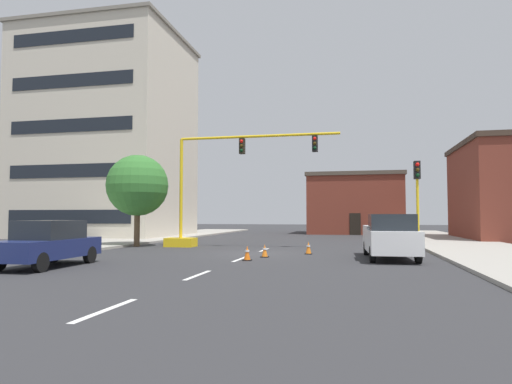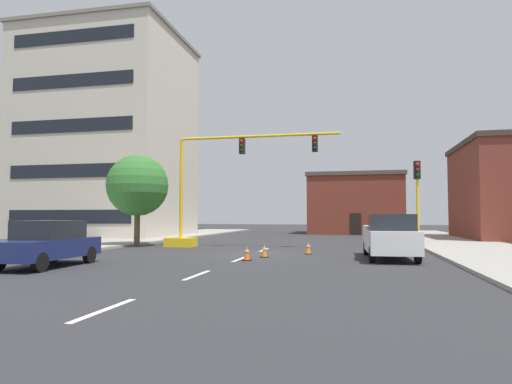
{
  "view_description": "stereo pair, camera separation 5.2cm",
  "coord_description": "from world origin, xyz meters",
  "px_view_note": "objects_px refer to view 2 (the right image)",
  "views": [
    {
      "loc": [
        4.93,
        -22.37,
        1.91
      ],
      "look_at": [
        -0.92,
        4.6,
        3.39
      ],
      "focal_mm": 31.52,
      "sensor_mm": 36.0,
      "label": 1
    },
    {
      "loc": [
        4.98,
        -22.36,
        1.91
      ],
      "look_at": [
        -0.92,
        4.6,
        3.39
      ],
      "focal_mm": 31.52,
      "sensor_mm": 36.0,
      "label": 2
    }
  ],
  "objects_px": {
    "traffic_light_pole_right": "(417,185)",
    "tree_left_near": "(138,186)",
    "sedan_navy_near_left": "(48,243)",
    "pickup_truck_white": "(389,237)",
    "traffic_cone_roadside_b": "(264,251)",
    "traffic_cone_roadside_c": "(247,253)",
    "traffic_cone_roadside_a": "(308,248)",
    "traffic_signal_gantry": "(203,209)"
  },
  "relations": [
    {
      "from": "traffic_light_pole_right",
      "to": "sedan_navy_near_left",
      "type": "xyz_separation_m",
      "value": [
        -14.56,
        -9.8,
        -2.64
      ]
    },
    {
      "from": "traffic_light_pole_right",
      "to": "sedan_navy_near_left",
      "type": "relative_size",
      "value": 1.05
    },
    {
      "from": "traffic_cone_roadside_b",
      "to": "traffic_cone_roadside_a",
      "type": "bearing_deg",
      "value": 49.5
    },
    {
      "from": "tree_left_near",
      "to": "pickup_truck_white",
      "type": "height_order",
      "value": "tree_left_near"
    },
    {
      "from": "traffic_light_pole_right",
      "to": "tree_left_near",
      "type": "height_order",
      "value": "tree_left_near"
    },
    {
      "from": "traffic_signal_gantry",
      "to": "traffic_light_pole_right",
      "type": "height_order",
      "value": "traffic_signal_gantry"
    },
    {
      "from": "traffic_cone_roadside_b",
      "to": "traffic_cone_roadside_c",
      "type": "height_order",
      "value": "traffic_cone_roadside_c"
    },
    {
      "from": "tree_left_near",
      "to": "sedan_navy_near_left",
      "type": "bearing_deg",
      "value": -79.65
    },
    {
      "from": "traffic_cone_roadside_c",
      "to": "traffic_cone_roadside_a",
      "type": "bearing_deg",
      "value": 59.33
    },
    {
      "from": "traffic_signal_gantry",
      "to": "traffic_cone_roadside_b",
      "type": "relative_size",
      "value": 17.84
    },
    {
      "from": "pickup_truck_white",
      "to": "sedan_navy_near_left",
      "type": "xyz_separation_m",
      "value": [
        -12.83,
        -5.95,
        -0.09
      ]
    },
    {
      "from": "traffic_light_pole_right",
      "to": "traffic_cone_roadside_a",
      "type": "relative_size",
      "value": 7.54
    },
    {
      "from": "traffic_cone_roadside_c",
      "to": "traffic_light_pole_right",
      "type": "bearing_deg",
      "value": 37.29
    },
    {
      "from": "sedan_navy_near_left",
      "to": "traffic_cone_roadside_b",
      "type": "height_order",
      "value": "sedan_navy_near_left"
    },
    {
      "from": "pickup_truck_white",
      "to": "traffic_cone_roadside_b",
      "type": "relative_size",
      "value": 9.09
    },
    {
      "from": "sedan_navy_near_left",
      "to": "traffic_cone_roadside_b",
      "type": "distance_m",
      "value": 9.13
    },
    {
      "from": "traffic_light_pole_right",
      "to": "tree_left_near",
      "type": "xyz_separation_m",
      "value": [
        -16.57,
        1.22,
        0.3
      ]
    },
    {
      "from": "pickup_truck_white",
      "to": "traffic_cone_roadside_c",
      "type": "height_order",
      "value": "pickup_truck_white"
    },
    {
      "from": "pickup_truck_white",
      "to": "traffic_cone_roadside_b",
      "type": "distance_m",
      "value": 5.66
    },
    {
      "from": "sedan_navy_near_left",
      "to": "traffic_cone_roadside_a",
      "type": "distance_m",
      "value": 11.88
    },
    {
      "from": "traffic_cone_roadside_c",
      "to": "tree_left_near",
      "type": "bearing_deg",
      "value": 140.94
    },
    {
      "from": "traffic_signal_gantry",
      "to": "pickup_truck_white",
      "type": "distance_m",
      "value": 12.06
    },
    {
      "from": "traffic_light_pole_right",
      "to": "traffic_cone_roadside_a",
      "type": "distance_m",
      "value": 6.73
    },
    {
      "from": "sedan_navy_near_left",
      "to": "traffic_cone_roadside_c",
      "type": "xyz_separation_m",
      "value": [
        6.79,
        3.88,
        -0.57
      ]
    },
    {
      "from": "traffic_light_pole_right",
      "to": "traffic_cone_roadside_b",
      "type": "height_order",
      "value": "traffic_light_pole_right"
    },
    {
      "from": "sedan_navy_near_left",
      "to": "traffic_cone_roadside_a",
      "type": "xyz_separation_m",
      "value": [
        9.04,
        7.68,
        -0.58
      ]
    },
    {
      "from": "traffic_cone_roadside_b",
      "to": "traffic_light_pole_right",
      "type": "bearing_deg",
      "value": 30.07
    },
    {
      "from": "pickup_truck_white",
      "to": "traffic_cone_roadside_b",
      "type": "height_order",
      "value": "pickup_truck_white"
    },
    {
      "from": "sedan_navy_near_left",
      "to": "traffic_cone_roadside_c",
      "type": "height_order",
      "value": "sedan_navy_near_left"
    },
    {
      "from": "traffic_cone_roadside_a",
      "to": "traffic_signal_gantry",
      "type": "bearing_deg",
      "value": 150.91
    },
    {
      "from": "pickup_truck_white",
      "to": "traffic_cone_roadside_c",
      "type": "distance_m",
      "value": 6.42
    },
    {
      "from": "pickup_truck_white",
      "to": "traffic_cone_roadside_a",
      "type": "height_order",
      "value": "pickup_truck_white"
    },
    {
      "from": "traffic_light_pole_right",
      "to": "traffic_cone_roadside_b",
      "type": "distance_m",
      "value": 9.07
    },
    {
      "from": "pickup_truck_white",
      "to": "traffic_cone_roadside_a",
      "type": "xyz_separation_m",
      "value": [
        -3.79,
        1.72,
        -0.66
      ]
    },
    {
      "from": "traffic_signal_gantry",
      "to": "sedan_navy_near_left",
      "type": "height_order",
      "value": "traffic_signal_gantry"
    },
    {
      "from": "tree_left_near",
      "to": "traffic_cone_roadside_b",
      "type": "bearing_deg",
      "value": -30.63
    },
    {
      "from": "tree_left_near",
      "to": "traffic_signal_gantry",
      "type": "bearing_deg",
      "value": 6.29
    },
    {
      "from": "traffic_cone_roadside_b",
      "to": "traffic_cone_roadside_c",
      "type": "xyz_separation_m",
      "value": [
        -0.44,
        -1.67,
        0.02
      ]
    },
    {
      "from": "tree_left_near",
      "to": "traffic_cone_roadside_c",
      "type": "xyz_separation_m",
      "value": [
        8.8,
        -7.14,
        -3.51
      ]
    },
    {
      "from": "sedan_navy_near_left",
      "to": "traffic_cone_roadside_c",
      "type": "bearing_deg",
      "value": 29.76
    },
    {
      "from": "traffic_cone_roadside_a",
      "to": "traffic_cone_roadside_c",
      "type": "bearing_deg",
      "value": -120.67
    },
    {
      "from": "tree_left_near",
      "to": "traffic_cone_roadside_b",
      "type": "xyz_separation_m",
      "value": [
        9.24,
        -5.47,
        -3.53
      ]
    }
  ]
}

